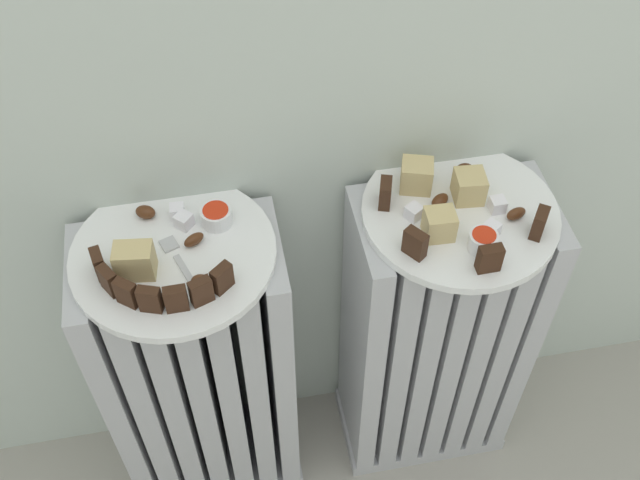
{
  "coord_description": "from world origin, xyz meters",
  "views": [
    {
      "loc": [
        -0.12,
        -0.36,
        1.35
      ],
      "look_at": [
        0.0,
        0.28,
        0.59
      ],
      "focal_mm": 42.9,
      "sensor_mm": 36.0,
      "label": 1
    }
  ],
  "objects_px": {
    "plate_left": "(173,254)",
    "jam_bowl_right": "(483,240)",
    "radiator_left": "(202,377)",
    "jam_bowl_left": "(216,215)",
    "plate_right": "(460,213)",
    "radiator_right": "(434,339)",
    "fork": "(178,260)"
  },
  "relations": [
    {
      "from": "plate_left",
      "to": "jam_bowl_right",
      "type": "distance_m",
      "value": 0.39
    },
    {
      "from": "radiator_left",
      "to": "jam_bowl_left",
      "type": "bearing_deg",
      "value": 32.43
    },
    {
      "from": "plate_right",
      "to": "jam_bowl_left",
      "type": "relative_size",
      "value": 6.47
    },
    {
      "from": "radiator_left",
      "to": "radiator_right",
      "type": "relative_size",
      "value": 1.0
    },
    {
      "from": "radiator_left",
      "to": "radiator_right",
      "type": "xyz_separation_m",
      "value": [
        0.38,
        0.0,
        0.0
      ]
    },
    {
      "from": "radiator_right",
      "to": "plate_right",
      "type": "distance_m",
      "value": 0.31
    },
    {
      "from": "radiator_right",
      "to": "jam_bowl_right",
      "type": "distance_m",
      "value": 0.33
    },
    {
      "from": "jam_bowl_left",
      "to": "jam_bowl_right",
      "type": "bearing_deg",
      "value": -18.01
    },
    {
      "from": "radiator_left",
      "to": "fork",
      "type": "distance_m",
      "value": 0.32
    },
    {
      "from": "radiator_right",
      "to": "fork",
      "type": "bearing_deg",
      "value": -177.46
    },
    {
      "from": "radiator_right",
      "to": "plate_right",
      "type": "bearing_deg",
      "value": -63.43
    },
    {
      "from": "radiator_left",
      "to": "fork",
      "type": "height_order",
      "value": "fork"
    },
    {
      "from": "radiator_right",
      "to": "jam_bowl_left",
      "type": "distance_m",
      "value": 0.46
    },
    {
      "from": "radiator_left",
      "to": "plate_left",
      "type": "height_order",
      "value": "plate_left"
    },
    {
      "from": "plate_right",
      "to": "jam_bowl_right",
      "type": "height_order",
      "value": "jam_bowl_right"
    },
    {
      "from": "radiator_right",
      "to": "jam_bowl_left",
      "type": "bearing_deg",
      "value": 173.15
    },
    {
      "from": "plate_left",
      "to": "radiator_right",
      "type": "bearing_deg",
      "value": 0.0
    },
    {
      "from": "radiator_left",
      "to": "jam_bowl_right",
      "type": "bearing_deg",
      "value": -9.9
    },
    {
      "from": "plate_left",
      "to": "jam_bowl_left",
      "type": "height_order",
      "value": "jam_bowl_left"
    },
    {
      "from": "plate_right",
      "to": "jam_bowl_left",
      "type": "xyz_separation_m",
      "value": [
        -0.32,
        0.04,
        0.02
      ]
    },
    {
      "from": "jam_bowl_left",
      "to": "fork",
      "type": "relative_size",
      "value": 0.42
    },
    {
      "from": "plate_right",
      "to": "fork",
      "type": "relative_size",
      "value": 2.73
    },
    {
      "from": "radiator_left",
      "to": "plate_right",
      "type": "xyz_separation_m",
      "value": [
        0.38,
        -0.0,
        0.31
      ]
    },
    {
      "from": "jam_bowl_right",
      "to": "fork",
      "type": "relative_size",
      "value": 0.38
    },
    {
      "from": "jam_bowl_right",
      "to": "fork",
      "type": "bearing_deg",
      "value": 172.38
    },
    {
      "from": "plate_right",
      "to": "jam_bowl_left",
      "type": "height_order",
      "value": "jam_bowl_left"
    },
    {
      "from": "jam_bowl_right",
      "to": "plate_right",
      "type": "bearing_deg",
      "value": 94.91
    },
    {
      "from": "radiator_right",
      "to": "fork",
      "type": "height_order",
      "value": "fork"
    },
    {
      "from": "jam_bowl_left",
      "to": "radiator_left",
      "type": "bearing_deg",
      "value": -147.57
    },
    {
      "from": "plate_left",
      "to": "jam_bowl_left",
      "type": "xyz_separation_m",
      "value": [
        0.06,
        0.04,
        0.02
      ]
    },
    {
      "from": "fork",
      "to": "plate_left",
      "type": "bearing_deg",
      "value": 110.92
    },
    {
      "from": "plate_right",
      "to": "jam_bowl_right",
      "type": "xyz_separation_m",
      "value": [
        0.01,
        -0.07,
        0.02
      ]
    }
  ]
}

